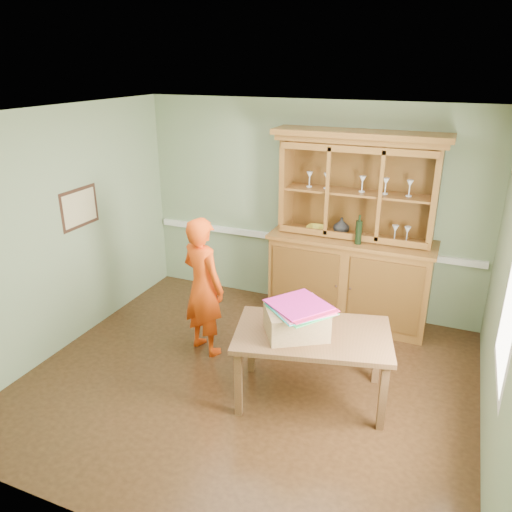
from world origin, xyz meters
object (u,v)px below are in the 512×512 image
at_px(china_hutch, 351,259).
at_px(cardboard_box, 296,322).
at_px(dining_table, 313,340).
at_px(person, 203,286).

relative_size(china_hutch, cardboard_box, 4.36).
xyz_separation_m(china_hutch, dining_table, (0.03, -1.74, -0.19)).
xyz_separation_m(dining_table, person, (-1.38, 0.39, 0.15)).
distance_m(china_hutch, cardboard_box, 1.83).
bearing_deg(cardboard_box, person, 159.12).
xyz_separation_m(dining_table, cardboard_box, (-0.14, -0.09, 0.21)).
distance_m(dining_table, cardboard_box, 0.27).
relative_size(dining_table, cardboard_box, 2.98).
distance_m(china_hutch, dining_table, 1.75).
height_order(dining_table, cardboard_box, cardboard_box).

